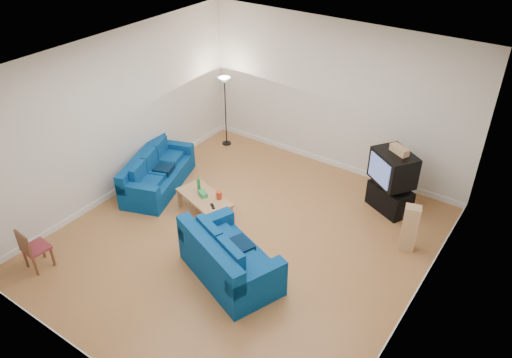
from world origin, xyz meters
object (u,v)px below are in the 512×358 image
Objects in this scene: sofa_loveseat at (227,261)px; tv_stand at (389,198)px; sofa_three_seat at (156,175)px; coffee_table at (204,199)px; television at (393,168)px.

tv_stand is at bearing 87.55° from sofa_loveseat.
coffee_table is (1.44, -0.18, 0.08)m from sofa_three_seat.
coffee_table is at bearing -116.86° from tv_stand.
sofa_loveseat is at bearing -87.91° from tv_stand.
tv_stand is (1.41, 3.26, -0.08)m from sofa_loveseat.
sofa_three_seat is at bearing 172.84° from coffee_table.
sofa_three_seat is at bearing 176.61° from sofa_loveseat.
television is at bearing 37.96° from coffee_table.
tv_stand is at bearing 37.63° from coffee_table.
coffee_table is 3.56m from television.
television is (1.38, 3.26, 0.59)m from sofa_loveseat.
sofa_loveseat is at bearing 46.02° from sofa_three_seat.
sofa_three_seat is 4.70m from television.
tv_stand is at bearing 95.42° from sofa_three_seat.
sofa_three_seat is 1.45m from coffee_table.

